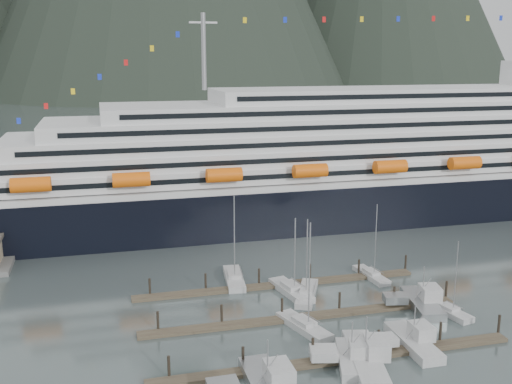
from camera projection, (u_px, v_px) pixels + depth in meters
ground at (344, 323)px, 85.74m from camera, size 1600.00×1600.00×0.00m
cruise_ship at (372, 165)px, 142.34m from camera, size 210.00×30.40×50.30m
dock_near at (338, 359)px, 75.07m from camera, size 48.18×2.28×3.20m
dock_mid at (304, 316)px, 87.33m from camera, size 48.18×2.28×3.20m
dock_far at (278, 284)px, 99.59m from camera, size 48.18×2.28×3.20m
sailboat_b at (304, 327)px, 83.69m from camera, size 5.60×10.57×16.27m
sailboat_c at (291, 291)px, 96.43m from camera, size 4.84×10.91×13.39m
sailboat_d at (307, 294)px, 95.30m from camera, size 7.10×11.06×13.50m
sailboat_e at (234, 279)px, 101.61m from camera, size 4.10×11.17×15.76m
sailboat_g at (371, 275)px, 103.37m from camera, size 3.16×9.34×13.65m
sailboat_h at (449, 312)px, 88.70m from camera, size 3.98×8.21×11.87m
trawler_b at (350, 358)px, 74.20m from camera, size 8.14×10.09×6.19m
trawler_c at (364, 357)px, 74.22m from camera, size 10.29×14.07×6.95m
trawler_d at (412, 341)px, 78.58m from camera, size 8.09×10.95×6.46m
trawler_e at (421, 302)px, 90.89m from camera, size 8.94×11.63×7.24m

